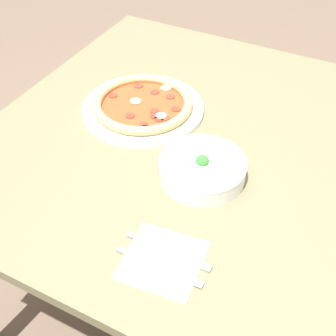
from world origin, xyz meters
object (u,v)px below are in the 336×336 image
object	(u,v)px
bowl	(202,168)
pizza	(143,105)
fork	(167,251)
knife	(155,265)

from	to	relation	value
bowl	pizza	bearing A→B (deg)	-123.53
fork	knife	distance (m)	0.04
bowl	knife	xyz separation A→B (m)	(0.28, 0.02, -0.02)
bowl	knife	bearing A→B (deg)	4.65
fork	pizza	bearing A→B (deg)	125.53
bowl	knife	distance (m)	0.29
fork	knife	world-z (taller)	same
bowl	knife	world-z (taller)	bowl
knife	fork	bearing A→B (deg)	81.70
pizza	bowl	size ratio (longest dim) A/B	1.65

